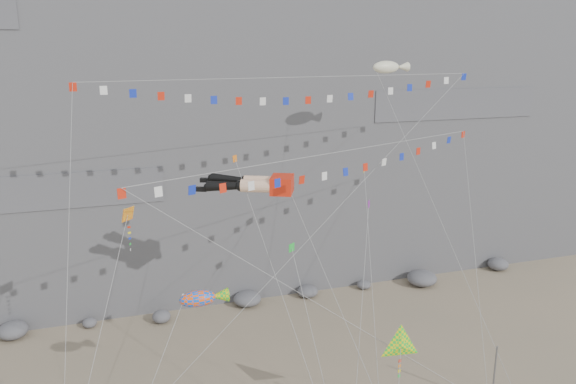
% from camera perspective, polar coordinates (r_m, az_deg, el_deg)
% --- Properties ---
extents(cliff, '(80.00, 28.00, 50.00)m').
position_cam_1_polar(cliff, '(63.18, -7.98, 15.76)').
color(cliff, slate).
rests_on(cliff, ground).
extents(talus_boulders, '(60.00, 3.00, 1.20)m').
position_cam_1_polar(talus_boulders, '(53.58, -4.16, -10.79)').
color(talus_boulders, slate).
rests_on(talus_boulders, ground).
extents(anchor_pole_right, '(0.12, 0.12, 4.35)m').
position_cam_1_polar(anchor_pole_right, '(41.78, 20.21, -17.10)').
color(anchor_pole_right, slate).
rests_on(anchor_pole_right, ground).
extents(legs_kite, '(9.26, 16.46, 19.85)m').
position_cam_1_polar(legs_kite, '(38.36, -3.30, 0.81)').
color(legs_kite, red).
rests_on(legs_kite, ground).
extents(flag_banner_upper, '(32.32, 13.44, 29.76)m').
position_cam_1_polar(flag_banner_upper, '(41.12, 0.92, 11.54)').
color(flag_banner_upper, red).
rests_on(flag_banner_upper, ground).
extents(flag_banner_lower, '(27.95, 12.70, 19.95)m').
position_cam_1_polar(flag_banner_lower, '(37.63, 4.88, 4.00)').
color(flag_banner_lower, red).
rests_on(flag_banner_lower, ground).
extents(harlequin_kite, '(5.83, 8.95, 16.44)m').
position_cam_1_polar(harlequin_kite, '(35.37, -15.97, -2.28)').
color(harlequin_kite, red).
rests_on(harlequin_kite, ground).
extents(fish_windsock, '(7.97, 6.28, 12.05)m').
position_cam_1_polar(fish_windsock, '(34.92, -9.16, -10.68)').
color(fish_windsock, '#FF520D').
rests_on(fish_windsock, ground).
extents(delta_kite, '(4.40, 5.48, 8.69)m').
position_cam_1_polar(delta_kite, '(35.20, 11.39, -15.10)').
color(delta_kite, yellow).
rests_on(delta_kite, ground).
extents(blimp_windsock, '(5.85, 14.74, 26.15)m').
position_cam_1_polar(blimp_windsock, '(46.44, 9.97, 12.30)').
color(blimp_windsock, '#EBE7C2').
rests_on(blimp_windsock, ground).
extents(small_kite_a, '(3.46, 14.49, 21.30)m').
position_cam_1_polar(small_kite_a, '(38.89, -5.18, 2.68)').
color(small_kite_a, orange).
rests_on(small_kite_a, ground).
extents(small_kite_b, '(6.02, 10.37, 16.61)m').
position_cam_1_polar(small_kite_b, '(41.00, 8.19, -1.56)').
color(small_kite_b, purple).
rests_on(small_kite_b, ground).
extents(small_kite_c, '(1.53, 8.00, 13.49)m').
position_cam_1_polar(small_kite_c, '(35.11, 0.44, -5.96)').
color(small_kite_c, green).
rests_on(small_kite_c, ground).
extents(small_kite_d, '(5.67, 14.86, 20.76)m').
position_cam_1_polar(small_kite_d, '(43.43, 7.78, 2.03)').
color(small_kite_d, yellow).
rests_on(small_kite_d, ground).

